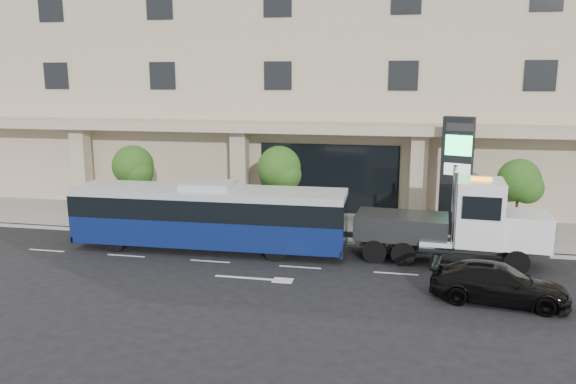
{
  "coord_description": "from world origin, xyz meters",
  "views": [
    {
      "loc": [
        3.93,
        -23.85,
        7.93
      ],
      "look_at": [
        -1.22,
        2.0,
        2.51
      ],
      "focal_mm": 35.0,
      "sensor_mm": 36.0,
      "label": 1
    }
  ],
  "objects_px": {
    "city_bus": "(209,215)",
    "signage_pylon": "(456,176)",
    "tow_truck": "(458,224)",
    "black_sedan": "(499,283)"
  },
  "relations": [
    {
      "from": "tow_truck",
      "to": "black_sedan",
      "type": "height_order",
      "value": "tow_truck"
    },
    {
      "from": "city_bus",
      "to": "signage_pylon",
      "type": "height_order",
      "value": "signage_pylon"
    },
    {
      "from": "black_sedan",
      "to": "signage_pylon",
      "type": "distance_m",
      "value": 8.74
    },
    {
      "from": "tow_truck",
      "to": "signage_pylon",
      "type": "relative_size",
      "value": 1.55
    },
    {
      "from": "black_sedan",
      "to": "tow_truck",
      "type": "bearing_deg",
      "value": 21.68
    },
    {
      "from": "signage_pylon",
      "to": "black_sedan",
      "type": "bearing_deg",
      "value": -63.29
    },
    {
      "from": "city_bus",
      "to": "tow_truck",
      "type": "relative_size",
      "value": 1.39
    },
    {
      "from": "city_bus",
      "to": "tow_truck",
      "type": "height_order",
      "value": "tow_truck"
    },
    {
      "from": "city_bus",
      "to": "signage_pylon",
      "type": "bearing_deg",
      "value": 20.0
    },
    {
      "from": "black_sedan",
      "to": "signage_pylon",
      "type": "height_order",
      "value": "signage_pylon"
    }
  ]
}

